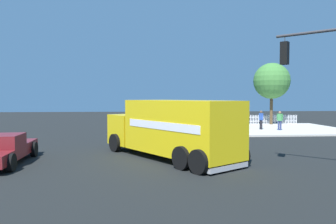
{
  "coord_description": "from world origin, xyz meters",
  "views": [
    {
      "loc": [
        1.33,
        17.38,
        3.07
      ],
      "look_at": [
        0.04,
        0.81,
        2.29
      ],
      "focal_mm": 34.45,
      "sensor_mm": 36.0,
      "label": 1
    }
  ],
  "objects_px": {
    "pedestrian_near_corner": "(261,119)",
    "shade_tree_near": "(272,81)",
    "delivery_truck": "(171,128)",
    "pedestrian_crossing": "(280,119)",
    "pickup_maroon": "(0,148)"
  },
  "relations": [
    {
      "from": "delivery_truck",
      "to": "pedestrian_near_corner",
      "type": "bearing_deg",
      "value": -126.81
    },
    {
      "from": "pedestrian_near_corner",
      "to": "shade_tree_near",
      "type": "relative_size",
      "value": 0.26
    },
    {
      "from": "pedestrian_crossing",
      "to": "delivery_truck",
      "type": "bearing_deg",
      "value": 47.35
    },
    {
      "from": "delivery_truck",
      "to": "pedestrian_crossing",
      "type": "relative_size",
      "value": 4.97
    },
    {
      "from": "pedestrian_near_corner",
      "to": "pedestrian_crossing",
      "type": "bearing_deg",
      "value": 150.49
    },
    {
      "from": "pickup_maroon",
      "to": "pedestrian_crossing",
      "type": "relative_size",
      "value": 3.17
    },
    {
      "from": "delivery_truck",
      "to": "pickup_maroon",
      "type": "distance_m",
      "value": 8.0
    },
    {
      "from": "pickup_maroon",
      "to": "shade_tree_near",
      "type": "distance_m",
      "value": 27.57
    },
    {
      "from": "shade_tree_near",
      "to": "delivery_truck",
      "type": "bearing_deg",
      "value": 54.97
    },
    {
      "from": "pickup_maroon",
      "to": "pedestrian_near_corner",
      "type": "distance_m",
      "value": 21.58
    },
    {
      "from": "delivery_truck",
      "to": "pedestrian_near_corner",
      "type": "distance_m",
      "value": 15.4
    },
    {
      "from": "pickup_maroon",
      "to": "pedestrian_near_corner",
      "type": "bearing_deg",
      "value": -142.6
    },
    {
      "from": "pedestrian_near_corner",
      "to": "pedestrian_crossing",
      "type": "xyz_separation_m",
      "value": [
        -1.4,
        0.79,
        -0.01
      ]
    },
    {
      "from": "pedestrian_near_corner",
      "to": "shade_tree_near",
      "type": "height_order",
      "value": "shade_tree_near"
    },
    {
      "from": "pedestrian_near_corner",
      "to": "pedestrian_crossing",
      "type": "distance_m",
      "value": 1.61
    }
  ]
}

